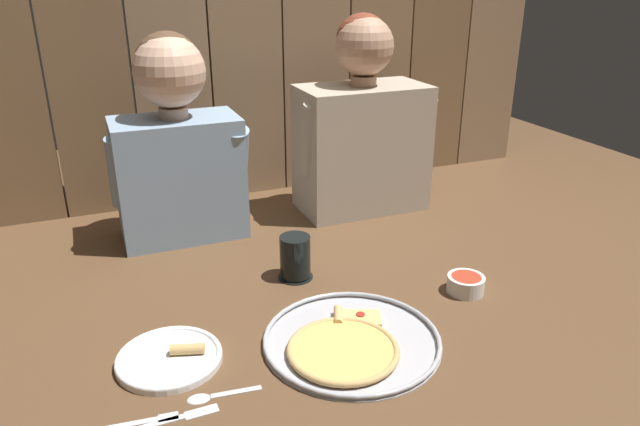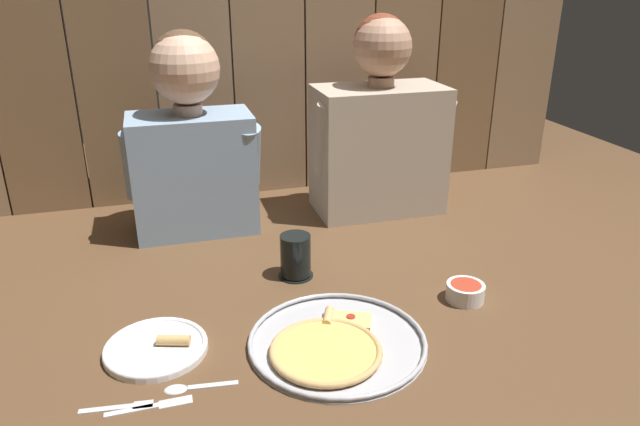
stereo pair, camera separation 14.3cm
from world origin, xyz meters
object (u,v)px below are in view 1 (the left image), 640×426
object	(u,v)px
diner_left	(176,143)
diner_right	(362,127)
dinner_plate	(170,358)
drinking_glass	(295,258)
dipping_bowl	(466,283)
pizza_tray	(349,342)

from	to	relation	value
diner_left	diner_right	world-z (taller)	diner_right
dinner_plate	drinking_glass	world-z (taller)	drinking_glass
diner_right	diner_left	bearing A→B (deg)	179.92
dinner_plate	dipping_bowl	bearing A→B (deg)	0.58
diner_right	dipping_bowl	bearing A→B (deg)	-90.69
pizza_tray	dinner_plate	world-z (taller)	dinner_plate
diner_left	dipping_bowl	bearing A→B (deg)	-46.50
drinking_glass	dipping_bowl	size ratio (longest dim) A/B	1.25
dipping_bowl	diner_right	size ratio (longest dim) A/B	0.15
drinking_glass	diner_right	xyz separation A→B (m)	(0.37, 0.38, 0.21)
dinner_plate	diner_left	xyz separation A→B (m)	(0.14, 0.61, 0.27)
pizza_tray	diner_left	size ratio (longest dim) A/B	0.65
drinking_glass	dipping_bowl	distance (m)	0.43
pizza_tray	drinking_glass	xyz separation A→B (m)	(-0.00, 0.32, 0.05)
dipping_bowl	diner_left	distance (m)	0.87
pizza_tray	dinner_plate	xyz separation A→B (m)	(-0.36, 0.09, -0.00)
dipping_bowl	diner_left	xyz separation A→B (m)	(-0.57, 0.60, 0.26)
dinner_plate	diner_right	bearing A→B (deg)	40.27
pizza_tray	dipping_bowl	bearing A→B (deg)	15.08
dinner_plate	dipping_bowl	distance (m)	0.71
dipping_bowl	diner_right	distance (m)	0.65
pizza_tray	diner_right	distance (m)	0.83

